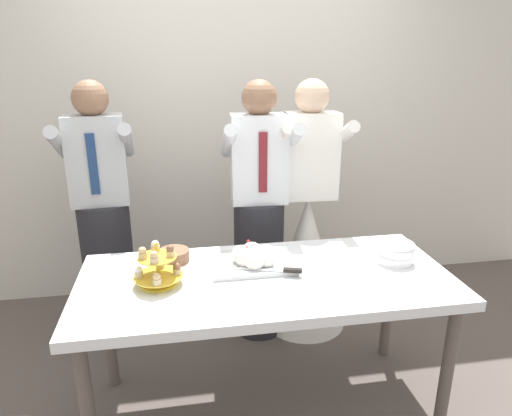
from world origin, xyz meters
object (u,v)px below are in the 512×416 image
at_px(plate_stack, 395,252).
at_px(person_bride, 306,245).
at_px(dessert_table, 266,290).
at_px(round_cake, 174,257).
at_px(main_cake_tray, 253,258).
at_px(person_guest, 105,229).
at_px(person_groom, 259,227).
at_px(cupcake_stand, 158,269).

bearing_deg(plate_stack, person_bride, 110.22).
height_order(dessert_table, round_cake, round_cake).
distance_m(main_cake_tray, person_bride, 0.83).
bearing_deg(main_cake_tray, round_cake, 165.07).
distance_m(main_cake_tray, person_guest, 1.11).
bearing_deg(person_guest, round_cake, -55.55).
bearing_deg(person_groom, main_cake_tray, -102.92).
relative_size(plate_stack, person_groom, 0.12).
bearing_deg(person_bride, person_guest, 175.90).
xyz_separation_m(cupcake_stand, person_guest, (-0.36, 0.86, -0.11)).
distance_m(main_cake_tray, plate_stack, 0.74).
distance_m(plate_stack, person_bride, 0.80).
distance_m(plate_stack, person_groom, 0.91).
bearing_deg(round_cake, person_groom, 43.44).
xyz_separation_m(main_cake_tray, person_groom, (0.14, 0.61, -0.07)).
relative_size(cupcake_stand, person_bride, 0.14).
bearing_deg(person_bride, cupcake_stand, -140.54).
bearing_deg(plate_stack, person_guest, 152.65).
distance_m(dessert_table, main_cake_tray, 0.18).
bearing_deg(plate_stack, cupcake_stand, -177.35).
distance_m(cupcake_stand, round_cake, 0.25).
bearing_deg(person_guest, dessert_table, -44.59).
bearing_deg(cupcake_stand, person_groom, 50.58).
relative_size(main_cake_tray, person_bride, 0.26).
xyz_separation_m(cupcake_stand, main_cake_tray, (0.47, 0.13, -0.04)).
bearing_deg(person_groom, plate_stack, -48.95).
bearing_deg(round_cake, cupcake_stand, -107.19).
distance_m(person_bride, person_guest, 1.31).
xyz_separation_m(plate_stack, person_groom, (-0.59, 0.68, -0.08)).
height_order(dessert_table, main_cake_tray, main_cake_tray).
relative_size(cupcake_stand, main_cake_tray, 0.53).
bearing_deg(main_cake_tray, person_groom, 77.08).
height_order(main_cake_tray, plate_stack, main_cake_tray).
distance_m(cupcake_stand, main_cake_tray, 0.48).
distance_m(plate_stack, round_cake, 1.14).
bearing_deg(person_guest, main_cake_tray, -41.69).
bearing_deg(person_bride, dessert_table, -118.95).
height_order(plate_stack, person_bride, person_bride).
distance_m(dessert_table, person_bride, 0.88).
xyz_separation_m(dessert_table, person_bride, (0.42, 0.77, -0.12)).
height_order(main_cake_tray, person_bride, person_bride).
bearing_deg(main_cake_tray, person_bride, 53.87).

